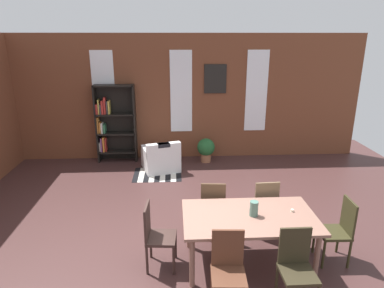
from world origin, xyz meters
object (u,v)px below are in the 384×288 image
object	(u,v)px
dining_chair_head_right	(339,229)
dining_chair_near_left	(228,268)
dining_chair_far_left	(213,206)
dining_chair_near_right	(296,265)
armchair_white	(161,159)
bookshelf_tall	(113,123)
dining_chair_far_right	(264,205)
dining_table	(249,221)
vase_on_table	(254,209)
dining_chair_head_left	(156,234)
potted_plant_by_shelf	(206,148)

from	to	relation	value
dining_chair_head_right	dining_chair_near_left	bearing A→B (deg)	-156.07
dining_chair_head_right	dining_chair_far_left	bearing A→B (deg)	156.08
dining_chair_near_right	armchair_white	xyz separation A→B (m)	(-1.75, 4.34, -0.23)
dining_chair_far_left	bookshelf_tall	xyz separation A→B (m)	(-2.14, 3.55, 0.50)
dining_chair_head_right	dining_chair_far_right	distance (m)	1.15
dining_chair_near_right	bookshelf_tall	distance (m)	5.87
dining_chair_head_right	armchair_white	size ratio (longest dim) A/B	0.96
dining_table	vase_on_table	bearing A→B (deg)	-0.00
dining_chair_far_right	vase_on_table	bearing A→B (deg)	-115.47
dining_chair_head_left	bookshelf_tall	distance (m)	4.51
armchair_white	dining_chair_near_left	bearing A→B (deg)	-77.85
dining_chair_far_right	armchair_white	world-z (taller)	dining_chair_far_right
dining_chair_far_left	bookshelf_tall	size ratio (longest dim) A/B	0.48
vase_on_table	armchair_white	world-z (taller)	vase_on_table
vase_on_table	dining_chair_head_left	world-z (taller)	vase_on_table
dining_table	dining_chair_near_left	distance (m)	0.87
dining_table	dining_chair_far_left	distance (m)	0.87
dining_chair_head_right	vase_on_table	bearing A→B (deg)	179.90
dining_chair_far_right	bookshelf_tall	bearing A→B (deg)	129.84
vase_on_table	dining_chair_head_left	bearing A→B (deg)	179.76
dining_chair_near_right	bookshelf_tall	xyz separation A→B (m)	(-2.96, 5.05, 0.50)
dining_chair_far_right	dining_chair_far_left	xyz separation A→B (m)	(-0.83, 0.00, 0.00)
dining_chair_far_right	dining_chair_head_left	bearing A→B (deg)	-156.27
dining_chair_near_left	bookshelf_tall	xyz separation A→B (m)	(-2.15, 5.05, 0.50)
dining_table	dining_chair_near_left	xyz separation A→B (m)	(-0.40, -0.75, -0.17)
dining_table	bookshelf_tall	distance (m)	5.01
dining_chair_head_right	bookshelf_tall	xyz separation A→B (m)	(-3.83, 4.30, 0.50)
armchair_white	dining_table	bearing A→B (deg)	-69.55
dining_chair_near_left	dining_chair_far_left	size ratio (longest dim) A/B	1.00
dining_chair_near_right	dining_chair_far_left	distance (m)	1.71
vase_on_table	dining_chair_near_left	world-z (taller)	vase_on_table
potted_plant_by_shelf	dining_chair_near_left	bearing A→B (deg)	-92.30
armchair_white	bookshelf_tall	bearing A→B (deg)	149.56
dining_chair_near_right	armchair_white	distance (m)	4.68
dining_table	potted_plant_by_shelf	bearing A→B (deg)	92.95
dining_chair_far_left	dining_chair_far_right	bearing A→B (deg)	-0.01
vase_on_table	potted_plant_by_shelf	world-z (taller)	vase_on_table
dining_chair_head_right	dining_chair_far_right	bearing A→B (deg)	139.14
dining_chair_near_right	dining_chair_far_right	xyz separation A→B (m)	(0.00, 1.50, 0.00)
armchair_white	dining_chair_head_right	bearing A→B (deg)	-53.89
dining_chair_far_right	dining_chair_far_left	distance (m)	0.83
dining_chair_near_left	dining_chair_head_right	xyz separation A→B (m)	(1.68, 0.75, 0.00)
dining_chair_head_right	dining_chair_far_left	size ratio (longest dim) A/B	1.00
dining_chair_far_left	armchair_white	world-z (taller)	dining_chair_far_left
dining_chair_head_right	potted_plant_by_shelf	distance (m)	4.35
vase_on_table	potted_plant_by_shelf	xyz separation A→B (m)	(-0.26, 4.08, -0.51)
dining_table	dining_chair_far_right	xyz separation A→B (m)	(0.41, 0.75, -0.17)
dining_chair_near_right	bookshelf_tall	size ratio (longest dim) A/B	0.48
dining_chair_near_left	armchair_white	distance (m)	4.44
armchair_white	dining_chair_far_right	bearing A→B (deg)	-58.35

